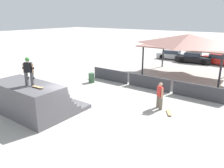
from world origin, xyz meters
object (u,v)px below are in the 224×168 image
(skateboard_on_ground, at_px, (169,113))
(bystander_walking, at_px, (160,94))
(trash_bin, at_px, (92,78))
(skater_on_deck, at_px, (28,70))
(parked_car_black, at_px, (193,58))
(parked_car_red, at_px, (220,60))
(parked_car_silver, at_px, (173,55))
(skateboard_on_deck, at_px, (38,87))

(skateboard_on_ground, bearing_deg, bystander_walking, -148.43)
(skateboard_on_ground, distance_m, trash_bin, 8.43)
(skater_on_deck, xyz_separation_m, skateboard_on_ground, (6.24, 5.08, -2.79))
(skateboard_on_ground, xyz_separation_m, parked_car_black, (-3.50, 16.33, 0.54))
(skateboard_on_ground, distance_m, parked_car_red, 17.13)
(parked_car_silver, bearing_deg, skateboard_on_ground, -71.60)
(bystander_walking, bearing_deg, parked_car_red, -51.33)
(parked_car_red, bearing_deg, bystander_walking, -81.50)
(bystander_walking, bearing_deg, parked_car_black, -40.84)
(skater_on_deck, distance_m, skateboard_on_ground, 8.51)
(skateboard_on_deck, height_order, skateboard_on_ground, skateboard_on_deck)
(skater_on_deck, height_order, bystander_walking, skater_on_deck)
(skateboard_on_ground, height_order, parked_car_red, parked_car_red)
(parked_car_black, bearing_deg, skateboard_on_ground, -84.30)
(bystander_walking, xyz_separation_m, parked_car_silver, (-5.62, 16.64, -0.36))
(skateboard_on_deck, height_order, parked_car_black, skateboard_on_deck)
(bystander_walking, distance_m, parked_car_red, 16.71)
(skateboard_on_ground, bearing_deg, skater_on_deck, -83.27)
(bystander_walking, xyz_separation_m, skateboard_on_ground, (0.83, -0.41, -0.90))
(parked_car_red, bearing_deg, skateboard_on_deck, -93.14)
(bystander_walking, height_order, parked_car_red, bystander_walking)
(bystander_walking, distance_m, trash_bin, 7.53)
(bystander_walking, distance_m, skateboard_on_ground, 1.29)
(skater_on_deck, bearing_deg, parked_car_red, 46.67)
(parked_car_silver, xyz_separation_m, parked_car_black, (2.95, -0.71, 0.00))
(parked_car_black, bearing_deg, parked_car_silver, 160.07)
(skater_on_deck, distance_m, parked_car_silver, 22.24)
(parked_car_black, relative_size, parked_car_red, 0.93)
(skater_on_deck, relative_size, skateboard_on_deck, 2.01)
(trash_bin, bearing_deg, parked_car_red, 63.08)
(skateboard_on_deck, relative_size, parked_car_black, 0.18)
(trash_bin, xyz_separation_m, parked_car_black, (4.63, 14.15, 0.18))
(bystander_walking, relative_size, skateboard_on_ground, 2.09)
(skateboard_on_deck, bearing_deg, parked_car_red, 73.50)
(skateboard_on_deck, distance_m, skateboard_on_ground, 7.74)
(bystander_walking, bearing_deg, skateboard_on_ground, -166.36)
(skateboard_on_deck, distance_m, parked_car_red, 22.78)
(parked_car_silver, height_order, parked_car_black, same)
(parked_car_red, bearing_deg, trash_bin, -107.46)
(skateboard_on_ground, height_order, trash_bin, trash_bin)
(parked_car_silver, distance_m, parked_car_red, 5.91)
(parked_car_silver, relative_size, parked_car_red, 0.90)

